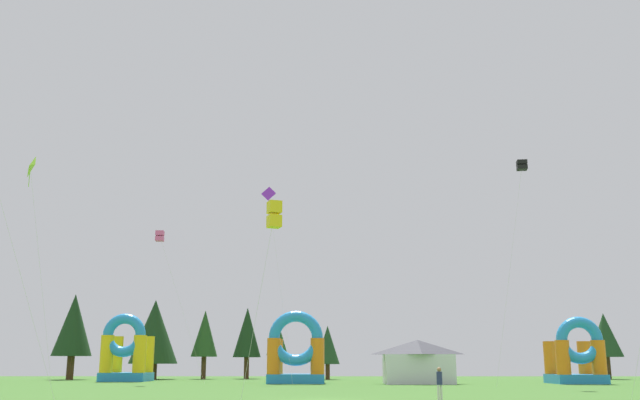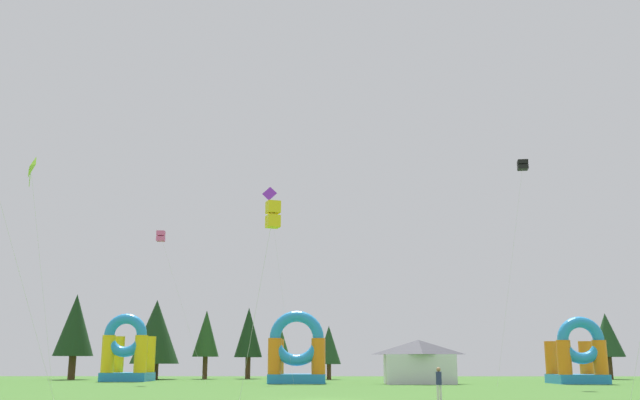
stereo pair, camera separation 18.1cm
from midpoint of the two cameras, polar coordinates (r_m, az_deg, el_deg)
ground_plane at (r=37.54m, az=-0.00°, el=-15.91°), size 120.00×120.00×0.00m
kite_yellow_box at (r=31.23m, az=-3.66°, el=-1.20°), size 1.66×0.87×8.89m
kite_pink_box at (r=67.24m, az=-12.67°, el=-2.89°), size 5.03×0.76×13.80m
kite_lime_diamond at (r=51.53m, az=-22.33°, el=2.38°), size 1.25×6.10×15.35m
kite_purple_diamond at (r=69.60m, az=-3.99°, el=0.28°), size 3.26×4.29×18.50m
kite_black_box at (r=61.68m, az=16.15°, el=2.69°), size 3.52×0.93×18.46m
person_left_edge at (r=36.94m, az=9.74°, el=-14.24°), size 0.37×0.37×1.66m
inflatable_blue_arch at (r=65.87m, az=-1.79°, el=-12.51°), size 5.16×4.43×6.46m
inflatable_red_slide at (r=69.07m, az=20.19°, el=-11.97°), size 4.41×4.76×5.88m
inflatable_yellow_castle at (r=75.43m, az=-15.23°, el=-12.00°), size 4.55×4.60×6.66m
festival_tent at (r=65.22m, az=8.09°, el=-12.82°), size 6.04×4.22×3.84m
tree_row_1 at (r=84.06m, az=-19.14°, el=-9.55°), size 4.33×4.33×9.32m
tree_row_2 at (r=82.42m, az=-13.08°, el=-10.34°), size 5.40×5.40×8.75m
tree_row_3 at (r=83.49m, az=-9.13°, el=-10.64°), size 3.01×3.01×7.72m
tree_row_4 at (r=84.03m, az=-5.73°, el=-10.63°), size 3.25×3.25×8.12m
tree_row_5 at (r=82.79m, az=-3.30°, el=-11.08°), size 2.48×2.48×6.65m
tree_row_6 at (r=79.97m, az=0.79°, el=-11.66°), size 2.67×2.67×5.85m
tree_row_7 at (r=87.40m, az=22.22°, el=-10.10°), size 3.71×3.71×7.31m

